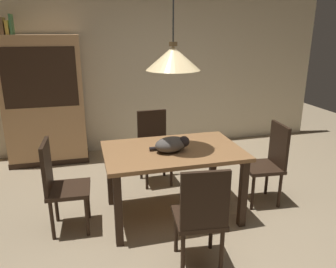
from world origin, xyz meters
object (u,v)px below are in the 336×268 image
dining_table (173,158)px  book_green_slim (12,24)px  chair_left_side (60,183)px  cat_sleeping (172,144)px  book_brown_thick (2,26)px  book_yellow_short (8,28)px  hutch_bookcase (45,104)px  chair_far_back (154,143)px  pendant_lamp (173,58)px  chair_near_front (201,214)px  chair_right_side (269,160)px

dining_table → book_green_slim: 2.88m
chair_left_side → cat_sleeping: size_ratio=2.34×
book_brown_thick → book_green_slim: book_green_slim is taller
book_yellow_short → book_green_slim: 0.06m
dining_table → cat_sleeping: cat_sleeping is taller
hutch_bookcase → book_yellow_short: (-0.35, 0.00, 1.05)m
book_brown_thick → chair_far_back: bearing=-30.2°
pendant_lamp → hutch_bookcase: 2.50m
chair_near_front → book_green_slim: 3.58m
hutch_bookcase → chair_right_side: bearing=-37.5°
cat_sleeping → book_brown_thick: 2.90m
pendant_lamp → book_yellow_short: bearing=132.0°
chair_far_back → pendant_lamp: bearing=-89.8°
cat_sleeping → hutch_bookcase: 2.41m
cat_sleeping → pendant_lamp: (0.02, 0.06, 0.84)m
chair_far_back → chair_near_front: same height
book_yellow_short → book_green_slim: size_ratio=0.77×
hutch_bookcase → book_yellow_short: size_ratio=9.25×
chair_near_front → chair_right_side: bearing=37.5°
book_brown_thick → book_yellow_short: (0.07, 0.00, -0.02)m
dining_table → chair_left_side: (-1.13, 0.00, -0.14)m
chair_near_front → book_green_slim: book_green_slim is taller
dining_table → chair_far_back: 0.89m
cat_sleeping → book_brown_thick: book_brown_thick is taller
dining_table → hutch_bookcase: 2.38m
chair_near_front → cat_sleeping: (-0.01, 0.82, 0.32)m
chair_right_side → chair_far_back: bearing=142.0°
book_brown_thick → book_yellow_short: bearing=0.0°
chair_near_front → book_brown_thick: 3.63m
hutch_bookcase → book_brown_thick: (-0.42, 0.00, 1.07)m
book_yellow_short → book_green_slim: (0.05, 0.00, 0.04)m
hutch_bookcase → book_green_slim: book_green_slim is taller
cat_sleeping → book_brown_thick: size_ratio=1.66×
book_yellow_short → chair_near_front: bearing=-58.4°
chair_far_back → hutch_bookcase: size_ratio=0.50×
book_green_slim → chair_far_back: bearing=-32.0°
dining_table → book_green_slim: bearing=131.2°
chair_left_side → book_green_slim: 2.48m
chair_near_front → cat_sleeping: 0.88m
chair_right_side → pendant_lamp: 1.61m
chair_left_side → book_brown_thick: book_brown_thick is taller
chair_right_side → hutch_bookcase: bearing=142.5°
chair_near_front → hutch_bookcase: size_ratio=0.50×
pendant_lamp → hutch_bookcase: (-1.39, 1.93, -0.77)m
dining_table → cat_sleeping: size_ratio=3.52×
pendant_lamp → book_green_slim: (-1.68, 1.93, 0.32)m
hutch_bookcase → chair_left_side: bearing=-82.4°
pendant_lamp → book_green_slim: 2.58m
dining_table → chair_far_back: bearing=90.2°
dining_table → chair_near_front: (-0.01, -0.88, -0.14)m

